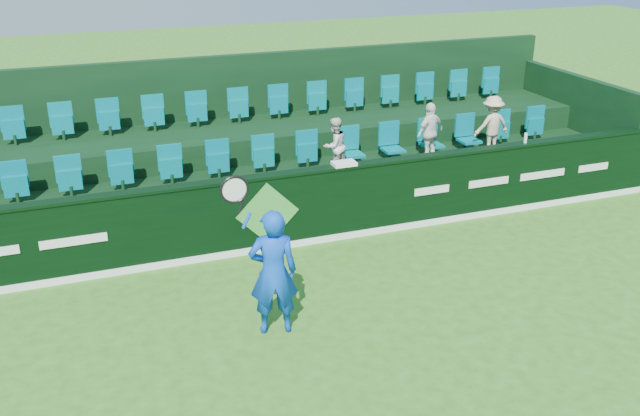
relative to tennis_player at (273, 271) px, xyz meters
name	(u,v)px	position (x,y,z in m)	size (l,w,h in m)	color
ground	(359,381)	(0.64, -1.47, -0.92)	(60.00, 60.00, 0.00)	#2C6B19
sponsor_hoarding	(266,213)	(0.64, 2.53, -0.24)	(16.00, 0.25, 1.35)	black
stand_tier_front	(249,204)	(0.64, 3.63, -0.52)	(16.00, 2.00, 0.80)	black
stand_tier_back	(225,160)	(0.64, 5.53, -0.27)	(16.00, 1.80, 1.30)	black
stand_rear	(218,128)	(0.64, 5.97, 0.30)	(16.00, 4.10, 2.60)	black
seat_row_front	(242,162)	(0.64, 4.03, 0.18)	(13.50, 0.50, 0.60)	#026E75
seat_row_back	(219,112)	(0.64, 5.83, 0.68)	(13.50, 0.50, 0.60)	#026E75
tennis_player	(273,271)	(0.00, 0.00, 0.00)	(1.12, 0.55, 2.45)	blue
spectator_left	(335,146)	(2.32, 3.65, 0.42)	(0.52, 0.41, 1.07)	silver
spectator_middle	(430,132)	(4.32, 3.65, 0.47)	(0.69, 0.29, 1.18)	white
spectator_right	(492,125)	(5.73, 3.65, 0.48)	(0.77, 0.44, 1.19)	#CBB38F
towel	(344,163)	(2.05, 2.53, 0.46)	(0.40, 0.26, 0.06)	white
drinks_bottle	(526,138)	(5.73, 2.53, 0.53)	(0.06, 0.06, 0.19)	white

